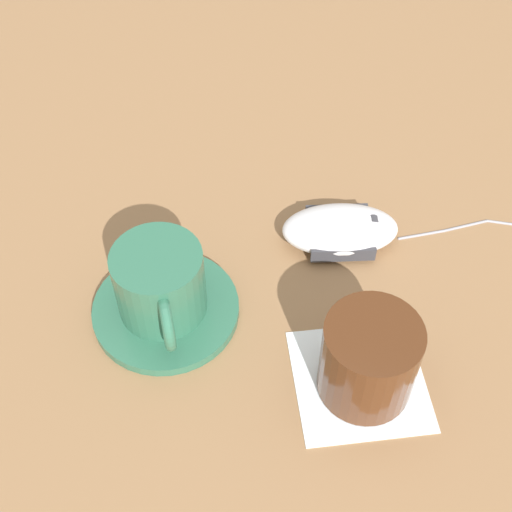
{
  "coord_description": "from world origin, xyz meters",
  "views": [
    {
      "loc": [
        0.08,
        -0.44,
        0.55
      ],
      "look_at": [
        -0.03,
        -0.02,
        0.03
      ],
      "focal_mm": 50.0,
      "sensor_mm": 36.0,
      "label": 1
    }
  ],
  "objects_px": {
    "saucer": "(166,310)",
    "computer_mouse": "(340,229)",
    "coffee_cup": "(160,284)",
    "drinking_glass": "(369,359)"
  },
  "relations": [
    {
      "from": "computer_mouse",
      "to": "drinking_glass",
      "type": "distance_m",
      "value": 0.17
    },
    {
      "from": "computer_mouse",
      "to": "drinking_glass",
      "type": "relative_size",
      "value": 1.6
    },
    {
      "from": "coffee_cup",
      "to": "drinking_glass",
      "type": "bearing_deg",
      "value": -8.77
    },
    {
      "from": "saucer",
      "to": "computer_mouse",
      "type": "xyz_separation_m",
      "value": [
        0.14,
        0.13,
        0.01
      ]
    },
    {
      "from": "coffee_cup",
      "to": "drinking_glass",
      "type": "relative_size",
      "value": 1.32
    },
    {
      "from": "saucer",
      "to": "coffee_cup",
      "type": "bearing_deg",
      "value": -130.93
    },
    {
      "from": "coffee_cup",
      "to": "drinking_glass",
      "type": "distance_m",
      "value": 0.2
    },
    {
      "from": "drinking_glass",
      "to": "coffee_cup",
      "type": "bearing_deg",
      "value": 171.23
    },
    {
      "from": "saucer",
      "to": "computer_mouse",
      "type": "distance_m",
      "value": 0.19
    },
    {
      "from": "computer_mouse",
      "to": "drinking_glass",
      "type": "xyz_separation_m",
      "value": [
        0.05,
        -0.16,
        0.03
      ]
    }
  ]
}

